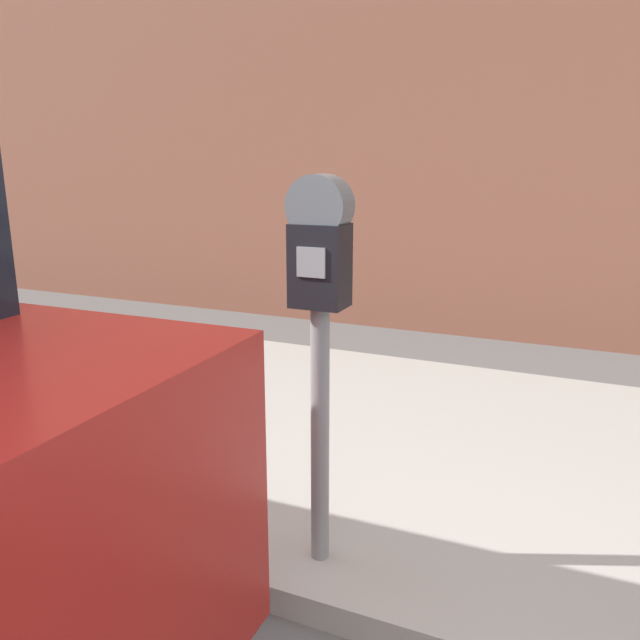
{
  "coord_description": "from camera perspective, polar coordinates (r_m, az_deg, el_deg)",
  "views": [
    {
      "loc": [
        1.38,
        -0.88,
        1.57
      ],
      "look_at": [
        0.54,
        1.04,
        1.05
      ],
      "focal_mm": 35.0,
      "sensor_mm": 36.0,
      "label": 1
    }
  ],
  "objects": [
    {
      "name": "building_facade",
      "position": [
        6.12,
        11.33,
        24.7
      ],
      "size": [
        24.0,
        0.3,
        5.45
      ],
      "color": "#935642",
      "rests_on": "ground_plane"
    },
    {
      "name": "sidewalk",
      "position": [
        3.7,
        -0.37,
        -10.1
      ],
      "size": [
        24.0,
        2.8,
        0.11
      ],
      "color": "#BCB7AD",
      "rests_on": "ground_plane"
    },
    {
      "name": "parking_meter",
      "position": [
        2.15,
        -0.0,
        2.01
      ],
      "size": [
        0.21,
        0.15,
        1.43
      ],
      "color": "gray",
      "rests_on": "sidewalk"
    }
  ]
}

